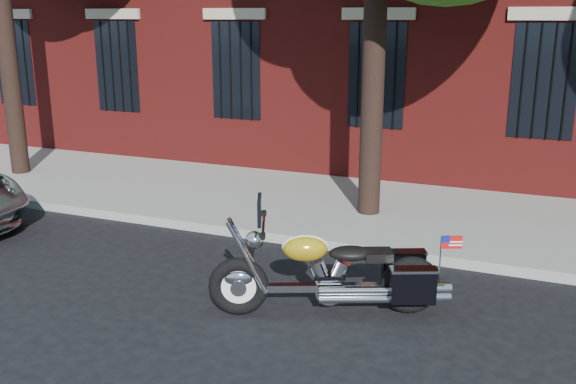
% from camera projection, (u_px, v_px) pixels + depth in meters
% --- Properties ---
extents(ground, '(120.00, 120.00, 0.00)m').
position_uv_depth(ground, '(272.00, 280.00, 8.34)').
color(ground, black).
rests_on(ground, ground).
extents(curb, '(40.00, 0.16, 0.15)m').
position_uv_depth(curb, '(309.00, 241.00, 9.55)').
color(curb, gray).
rests_on(curb, ground).
extents(sidewalk, '(40.00, 3.60, 0.15)m').
position_uv_depth(sidewalk, '(346.00, 207.00, 11.23)').
color(sidewalk, gray).
rests_on(sidewalk, ground).
extents(motorcycle, '(2.70, 1.44, 1.40)m').
position_uv_depth(motorcycle, '(337.00, 276.00, 7.27)').
color(motorcycle, black).
rests_on(motorcycle, ground).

